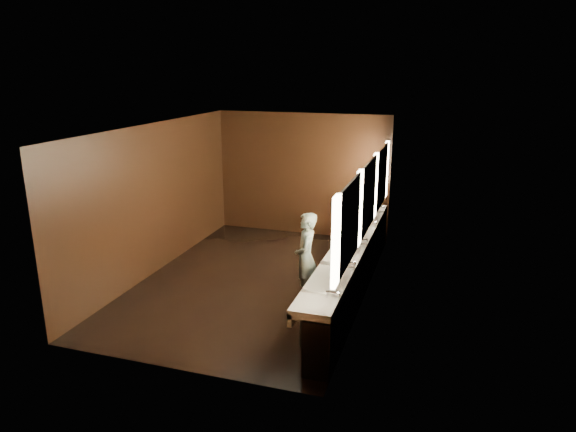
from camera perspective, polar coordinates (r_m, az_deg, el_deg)
name	(u,v)px	position (r m, az deg, el deg)	size (l,w,h in m)	color
floor	(256,281)	(9.51, -3.53, -7.19)	(6.00, 6.00, 0.00)	black
ceiling	(254,127)	(8.78, -3.84, 9.83)	(4.00, 6.00, 0.02)	#2D2D2B
wall_back	(302,175)	(11.81, 1.58, 4.62)	(4.00, 0.02, 2.80)	black
wall_front	(167,268)	(6.48, -13.32, -5.69)	(4.00, 0.02, 2.80)	black
wall_left	(155,199)	(9.93, -14.52, 1.87)	(0.02, 6.00, 2.80)	black
wall_right	(368,217)	(8.55, 8.93, -0.09)	(0.02, 6.00, 2.80)	black
sink_counter	(354,267)	(8.87, 7.35, -5.59)	(0.55, 5.40, 1.01)	black
mirror_band	(368,196)	(8.46, 8.90, 2.19)	(0.06, 5.03, 1.15)	#FFEDC0
person	(306,257)	(8.47, 2.00, -4.61)	(0.55, 0.36, 1.52)	#8ABBCE
trash_bin	(313,327)	(7.32, 2.80, -12.20)	(0.38, 0.38, 0.58)	black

